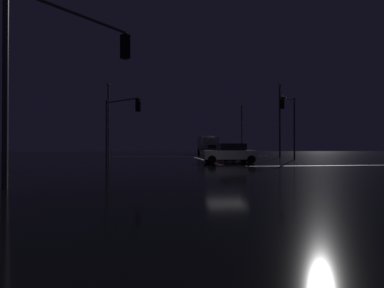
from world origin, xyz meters
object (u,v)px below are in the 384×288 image
(box_truck, at_px, (207,144))
(streetlamp_right_far, at_px, (242,126))
(sedan_green, at_px, (213,150))
(traffic_signal_sw, at_px, (65,57))
(sedan_white_crossing, at_px, (229,153))
(traffic_signal_nw, at_px, (120,117))
(streetlamp_right_near, at_px, (280,115))
(sedan_red, at_px, (224,151))
(sedan_black, at_px, (237,151))
(traffic_signal_ne, at_px, (289,116))
(streetlamp_left_near, at_px, (108,114))

(box_truck, height_order, streetlamp_right_far, streetlamp_right_far)
(sedan_green, relative_size, traffic_signal_sw, 0.65)
(sedan_white_crossing, relative_size, traffic_signal_nw, 0.75)
(sedan_green, height_order, streetlamp_right_near, streetlamp_right_near)
(sedan_green, bearing_deg, traffic_signal_sw, -109.94)
(traffic_signal_nw, height_order, streetlamp_right_far, streetlamp_right_far)
(sedan_red, distance_m, sedan_green, 6.64)
(box_truck, bearing_deg, traffic_signal_sw, -107.08)
(sedan_white_crossing, bearing_deg, sedan_green, 83.04)
(box_truck, height_order, streetlamp_right_near, streetlamp_right_near)
(sedan_white_crossing, bearing_deg, traffic_signal_nw, 155.81)
(streetlamp_right_far, bearing_deg, traffic_signal_nw, -128.47)
(sedan_green, relative_size, streetlamp_right_near, 0.48)
(sedan_red, bearing_deg, sedan_black, -89.22)
(sedan_red, height_order, sedan_white_crossing, same)
(traffic_signal_ne, bearing_deg, sedan_white_crossing, -147.83)
(sedan_green, height_order, streetlamp_left_near, streetlamp_left_near)
(sedan_black, distance_m, box_truck, 19.43)
(sedan_black, relative_size, traffic_signal_nw, 0.75)
(sedan_white_crossing, relative_size, streetlamp_left_near, 0.51)
(sedan_green, distance_m, sedan_white_crossing, 20.29)
(sedan_black, distance_m, sedan_green, 12.47)
(sedan_green, bearing_deg, traffic_signal_ne, -73.31)
(box_truck, distance_m, streetlamp_left_near, 21.81)
(traffic_signal_nw, bearing_deg, streetlamp_right_far, 51.53)
(traffic_signal_ne, relative_size, streetlamp_left_near, 0.74)
(sedan_black, relative_size, traffic_signal_sw, 0.65)
(sedan_green, height_order, traffic_signal_nw, traffic_signal_nw)
(streetlamp_right_far, xyz_separation_m, streetlamp_right_near, (0.00, -16.00, 0.20))
(sedan_red, distance_m, box_truck, 13.61)
(sedan_red, relative_size, sedan_green, 1.00)
(sedan_green, height_order, box_truck, box_truck)
(traffic_signal_nw, relative_size, streetlamp_right_far, 0.67)
(streetlamp_right_near, bearing_deg, box_truck, 110.17)
(sedan_red, distance_m, streetlamp_left_near, 14.77)
(sedan_green, relative_size, box_truck, 0.52)
(box_truck, bearing_deg, sedan_green, -92.98)
(sedan_black, bearing_deg, streetlamp_right_near, 26.44)
(streetlamp_left_near, bearing_deg, sedan_red, 11.44)
(sedan_white_crossing, bearing_deg, traffic_signal_ne, 32.17)
(sedan_white_crossing, relative_size, streetlamp_right_far, 0.51)
(sedan_red, distance_m, streetlamp_right_far, 15.13)
(sedan_black, distance_m, streetlamp_left_near, 14.89)
(streetlamp_right_far, bearing_deg, box_truck, 176.28)
(sedan_white_crossing, distance_m, traffic_signal_nw, 10.49)
(sedan_green, relative_size, sedan_white_crossing, 1.00)
(box_truck, height_order, traffic_signal_ne, traffic_signal_ne)
(sedan_white_crossing, height_order, streetlamp_right_far, streetlamp_right_far)
(streetlamp_right_near, distance_m, streetlamp_left_near, 20.05)
(sedan_red, height_order, traffic_signal_ne, traffic_signal_ne)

